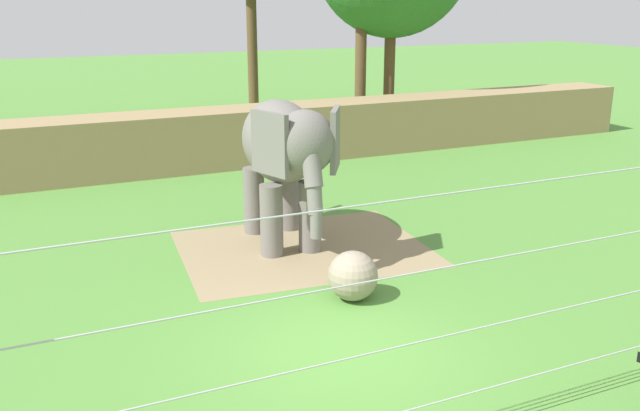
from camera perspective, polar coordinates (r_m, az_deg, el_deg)
ground_plane at (r=11.09m, az=1.90°, el=-11.71°), size 120.00×120.00×0.00m
dirt_patch at (r=15.24m, az=-1.36°, el=-3.55°), size 5.61×4.61×0.01m
embankment_wall at (r=22.33m, az=-12.84°, el=5.04°), size 36.00×1.80×1.83m
elephant at (r=14.84m, az=-2.96°, el=4.52°), size 1.96×4.37×3.24m
enrichment_ball at (r=12.62m, az=2.70°, el=-5.78°), size 0.92×0.92×0.92m
cable_fence at (r=8.31m, az=10.25°, el=-9.22°), size 11.36×0.27×3.35m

